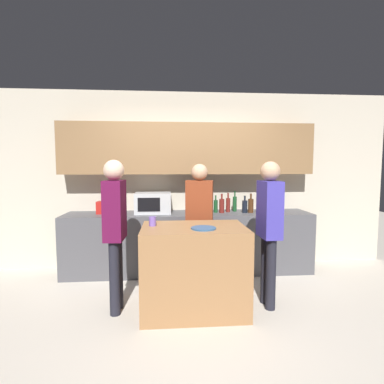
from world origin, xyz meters
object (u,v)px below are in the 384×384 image
(toaster, at_px, (106,207))
(bottle_5, at_px, (245,206))
(potted_plant, at_px, (275,199))
(cup_0, at_px, (153,221))
(bottle_4, at_px, (235,204))
(bottle_2, at_px, (222,205))
(plate_on_island, at_px, (203,228))
(person_left, at_px, (269,221))
(person_center, at_px, (199,215))
(bottle_0, at_px, (209,206))
(bottle_6, at_px, (251,205))
(bottle_7, at_px, (259,207))
(bottle_3, at_px, (228,205))
(microwave, at_px, (153,203))
(bottle_1, at_px, (216,206))
(person_right, at_px, (115,223))

(toaster, relative_size, bottle_5, 1.03)
(potted_plant, height_order, cup_0, potted_plant)
(toaster, height_order, bottle_4, bottle_4)
(bottle_2, relative_size, plate_on_island, 1.09)
(potted_plant, height_order, person_left, person_left)
(toaster, xyz_separation_m, person_center, (1.30, -0.62, -0.03))
(toaster, relative_size, cup_0, 2.60)
(cup_0, height_order, person_left, person_left)
(bottle_5, bearing_deg, bottle_0, -178.12)
(potted_plant, distance_m, bottle_2, 0.84)
(toaster, bearing_deg, bottle_6, -2.29)
(potted_plant, relative_size, bottle_7, 1.75)
(bottle_3, relative_size, person_center, 0.18)
(microwave, relative_size, person_left, 0.32)
(bottle_6, xyz_separation_m, person_left, (-0.11, -1.13, -0.03))
(bottle_2, height_order, plate_on_island, bottle_2)
(bottle_3, bearing_deg, person_left, -80.17)
(bottle_1, xyz_separation_m, bottle_3, (0.19, 0.03, 0.01))
(person_center, bearing_deg, bottle_3, -117.22)
(bottle_6, bearing_deg, person_left, -95.53)
(bottle_7, distance_m, cup_0, 1.85)
(microwave, relative_size, bottle_5, 2.06)
(plate_on_island, height_order, cup_0, cup_0)
(bottle_5, bearing_deg, cup_0, -140.05)
(bottle_2, relative_size, bottle_4, 0.91)
(bottle_7, bearing_deg, person_right, -150.07)
(microwave, height_order, person_center, person_center)
(potted_plant, bearing_deg, bottle_7, -157.72)
(bottle_2, bearing_deg, bottle_1, 156.32)
(toaster, distance_m, person_center, 1.44)
(bottle_1, distance_m, person_right, 1.73)
(bottle_7, height_order, cup_0, bottle_7)
(bottle_4, bearing_deg, bottle_1, -163.74)
(bottle_7, bearing_deg, person_center, -151.93)
(person_right, bearing_deg, bottle_4, 131.49)
(potted_plant, height_order, bottle_0, potted_plant)
(potted_plant, relative_size, person_left, 0.24)
(bottle_0, height_order, bottle_5, bottle_0)
(bottle_3, bearing_deg, bottle_0, -159.67)
(plate_on_island, bearing_deg, bottle_5, 59.22)
(bottle_0, xyz_separation_m, bottle_6, (0.63, 0.02, -0.01))
(toaster, height_order, plate_on_island, toaster)
(bottle_7, relative_size, person_center, 0.14)
(toaster, xyz_separation_m, potted_plant, (2.52, 0.00, 0.11))
(plate_on_island, bearing_deg, cup_0, 159.59)
(microwave, distance_m, bottle_5, 1.35)
(bottle_5, bearing_deg, potted_plant, 10.17)
(person_left, bearing_deg, bottle_5, -2.85)
(bottle_0, bearing_deg, bottle_1, 34.43)
(bottle_5, distance_m, bottle_7, 0.22)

